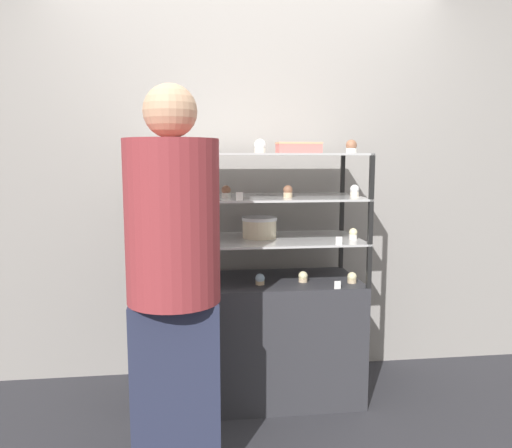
# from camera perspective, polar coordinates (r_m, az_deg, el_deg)

# --- Properties ---
(ground_plane) EXTENTS (20.00, 20.00, 0.00)m
(ground_plane) POSITION_cam_1_polar(r_m,az_deg,el_deg) (3.21, 0.00, -18.94)
(ground_plane) COLOR #2D2D33
(back_wall) EXTENTS (8.00, 0.05, 2.60)m
(back_wall) POSITION_cam_1_polar(r_m,az_deg,el_deg) (3.30, -0.92, 5.24)
(back_wall) COLOR gray
(back_wall) RESTS_ON ground_plane
(display_base) EXTENTS (1.21, 0.55, 0.72)m
(display_base) POSITION_cam_1_polar(r_m,az_deg,el_deg) (3.07, 0.00, -12.93)
(display_base) COLOR #333338
(display_base) RESTS_ON ground_plane
(display_riser_lower) EXTENTS (1.21, 0.55, 0.25)m
(display_riser_lower) POSITION_cam_1_polar(r_m,az_deg,el_deg) (2.91, 0.00, -1.95)
(display_riser_lower) COLOR black
(display_riser_lower) RESTS_ON display_base
(display_riser_middle) EXTENTS (1.21, 0.55, 0.25)m
(display_riser_middle) POSITION_cam_1_polar(r_m,az_deg,el_deg) (2.88, 0.00, 2.89)
(display_riser_middle) COLOR black
(display_riser_middle) RESTS_ON display_riser_lower
(display_riser_upper) EXTENTS (1.21, 0.55, 0.25)m
(display_riser_upper) POSITION_cam_1_polar(r_m,az_deg,el_deg) (2.87, 0.00, 7.80)
(display_riser_upper) COLOR black
(display_riser_upper) RESTS_ON display_riser_middle
(layer_cake_centerpiece) EXTENTS (0.21, 0.21, 0.12)m
(layer_cake_centerpiece) POSITION_cam_1_polar(r_m,az_deg,el_deg) (2.94, 0.39, -0.38)
(layer_cake_centerpiece) COLOR beige
(layer_cake_centerpiece) RESTS_ON display_riser_lower
(sheet_cake_frosted) EXTENTS (0.26, 0.13, 0.06)m
(sheet_cake_frosted) POSITION_cam_1_polar(r_m,az_deg,el_deg) (2.94, 4.89, 8.66)
(sheet_cake_frosted) COLOR #C66660
(sheet_cake_frosted) RESTS_ON display_riser_upper
(cupcake_0) EXTENTS (0.05, 0.05, 0.06)m
(cupcake_0) POSITION_cam_1_polar(r_m,az_deg,el_deg) (2.86, -10.83, -6.42)
(cupcake_0) COLOR #CCB28C
(cupcake_0) RESTS_ON display_base
(cupcake_1) EXTENTS (0.05, 0.05, 0.06)m
(cupcake_1) POSITION_cam_1_polar(r_m,az_deg,el_deg) (2.82, -5.44, -6.52)
(cupcake_1) COLOR beige
(cupcake_1) RESTS_ON display_base
(cupcake_2) EXTENTS (0.05, 0.05, 0.06)m
(cupcake_2) POSITION_cam_1_polar(r_m,az_deg,el_deg) (2.85, 0.46, -6.35)
(cupcake_2) COLOR #CCB28C
(cupcake_2) RESTS_ON display_base
(cupcake_3) EXTENTS (0.05, 0.05, 0.06)m
(cupcake_3) POSITION_cam_1_polar(r_m,az_deg,el_deg) (2.92, 5.40, -6.04)
(cupcake_3) COLOR #CCB28C
(cupcake_3) RESTS_ON display_base
(cupcake_4) EXTENTS (0.05, 0.05, 0.06)m
(cupcake_4) POSITION_cam_1_polar(r_m,az_deg,el_deg) (2.94, 10.91, -6.06)
(cupcake_4) COLOR #CCB28C
(cupcake_4) RESTS_ON display_base
(price_tag_0) EXTENTS (0.04, 0.00, 0.04)m
(price_tag_0) POSITION_cam_1_polar(r_m,az_deg,el_deg) (2.80, 9.30, -6.89)
(price_tag_0) COLOR white
(price_tag_0) RESTS_ON display_base
(cupcake_5) EXTENTS (0.05, 0.05, 0.07)m
(cupcake_5) POSITION_cam_1_polar(r_m,az_deg,el_deg) (2.83, -10.85, -1.44)
(cupcake_5) COLOR beige
(cupcake_5) RESTS_ON display_riser_lower
(cupcake_6) EXTENTS (0.05, 0.05, 0.07)m
(cupcake_6) POSITION_cam_1_polar(r_m,az_deg,el_deg) (2.94, 11.04, -1.11)
(cupcake_6) COLOR white
(cupcake_6) RESTS_ON display_riser_lower
(price_tag_1) EXTENTS (0.04, 0.00, 0.04)m
(price_tag_1) POSITION_cam_1_polar(r_m,az_deg,el_deg) (2.75, 9.46, -1.89)
(price_tag_1) COLOR white
(price_tag_1) RESTS_ON display_riser_lower
(cupcake_7) EXTENTS (0.05, 0.05, 0.07)m
(cupcake_7) POSITION_cam_1_polar(r_m,az_deg,el_deg) (2.81, -11.12, 3.59)
(cupcake_7) COLOR white
(cupcake_7) RESTS_ON display_riser_middle
(cupcake_8) EXTENTS (0.05, 0.05, 0.07)m
(cupcake_8) POSITION_cam_1_polar(r_m,az_deg,el_deg) (2.79, -3.44, 3.69)
(cupcake_8) COLOR white
(cupcake_8) RESTS_ON display_riser_middle
(cupcake_9) EXTENTS (0.05, 0.05, 0.07)m
(cupcake_9) POSITION_cam_1_polar(r_m,az_deg,el_deg) (2.81, 3.67, 3.72)
(cupcake_9) COLOR #CCB28C
(cupcake_9) RESTS_ON display_riser_middle
(cupcake_10) EXTENTS (0.05, 0.05, 0.07)m
(cupcake_10) POSITION_cam_1_polar(r_m,az_deg,el_deg) (2.92, 11.20, 3.74)
(cupcake_10) COLOR beige
(cupcake_10) RESTS_ON display_riser_middle
(price_tag_2) EXTENTS (0.04, 0.00, 0.04)m
(price_tag_2) POSITION_cam_1_polar(r_m,az_deg,el_deg) (2.61, -1.90, 3.18)
(price_tag_2) COLOR white
(price_tag_2) RESTS_ON display_riser_middle
(cupcake_11) EXTENTS (0.06, 0.06, 0.08)m
(cupcake_11) POSITION_cam_1_polar(r_m,az_deg,el_deg) (2.74, -11.17, 8.74)
(cupcake_11) COLOR #CCB28C
(cupcake_11) RESTS_ON display_riser_upper
(cupcake_12) EXTENTS (0.06, 0.06, 0.08)m
(cupcake_12) POSITION_cam_1_polar(r_m,az_deg,el_deg) (2.78, 0.46, 8.86)
(cupcake_12) COLOR beige
(cupcake_12) RESTS_ON display_riser_upper
(cupcake_13) EXTENTS (0.06, 0.06, 0.08)m
(cupcake_13) POSITION_cam_1_polar(r_m,az_deg,el_deg) (2.95, 10.84, 8.66)
(cupcake_13) COLOR white
(cupcake_13) RESTS_ON display_riser_upper
(price_tag_3) EXTENTS (0.04, 0.00, 0.04)m
(price_tag_3) POSITION_cam_1_polar(r_m,az_deg,el_deg) (2.60, -5.37, 8.58)
(price_tag_3) COLOR white
(price_tag_3) RESTS_ON display_riser_upper
(donut_glazed) EXTENTS (0.12, 0.12, 0.03)m
(donut_glazed) POSITION_cam_1_polar(r_m,az_deg,el_deg) (2.83, -6.87, 8.37)
(donut_glazed) COLOR #EFE5CC
(donut_glazed) RESTS_ON display_riser_upper
(customer_figure) EXTENTS (0.41, 0.41, 1.74)m
(customer_figure) POSITION_cam_1_polar(r_m,az_deg,el_deg) (2.22, -9.39, -5.63)
(customer_figure) COLOR #282D47
(customer_figure) RESTS_ON ground_plane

